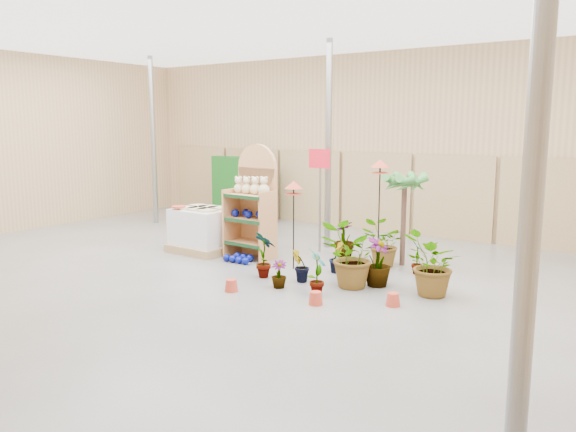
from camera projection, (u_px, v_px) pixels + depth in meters
name	position (u px, v px, depth m)	size (l,w,h in m)	color
room	(256.00, 152.00, 10.06)	(15.20, 12.10, 4.70)	#60605E
display_shelf	(255.00, 206.00, 11.45)	(1.00, 0.65, 2.32)	#B57C4D
teddy_bears	(252.00, 187.00, 11.28)	(0.86, 0.23, 0.37)	beige
gazing_balls_shelf	(250.00, 214.00, 11.36)	(0.85, 0.29, 0.16)	navy
gazing_balls_floor	(239.00, 258.00, 11.14)	(0.63, 0.39, 0.15)	navy
pallet_stack	(203.00, 230.00, 12.03)	(1.34, 1.13, 0.97)	#9B7E54
charcoal_planters	(235.00, 218.00, 13.86)	(0.80, 0.50, 1.00)	#2E2E37
trellis_stock	(242.00, 189.00, 15.88)	(2.00, 0.30, 1.80)	#145216
offer_sign	(320.00, 179.00, 11.80)	(0.50, 0.08, 2.20)	gray
bird_table_front	(294.00, 188.00, 10.38)	(0.34, 0.34, 1.67)	black
bird_table_right	(380.00, 168.00, 9.97)	(0.34, 0.34, 2.09)	black
bird_table_back	(262.00, 165.00, 14.48)	(0.34, 0.34, 1.80)	black
palm	(405.00, 181.00, 10.66)	(0.70, 0.70, 1.90)	#4B3328
potted_plant_0	(264.00, 254.00, 9.97)	(0.45, 0.30, 0.85)	#367C34
potted_plant_1	(300.00, 266.00, 9.70)	(0.32, 0.26, 0.58)	#367C34
potted_plant_2	(350.00, 256.00, 9.33)	(0.97, 0.84, 1.08)	#367C34
potted_plant_3	(378.00, 262.00, 9.46)	(0.47, 0.47, 0.83)	#367C34
potted_plant_4	(417.00, 257.00, 10.20)	(0.34, 0.23, 0.65)	#367C34
potted_plant_5	(336.00, 257.00, 10.35)	(0.31, 0.25, 0.57)	#367C34
potted_plant_6	(382.00, 244.00, 10.77)	(0.79, 0.69, 0.88)	#367C34
potted_plant_7	(279.00, 274.00, 9.37)	(0.26, 0.26, 0.47)	#367C34
potted_plant_8	(317.00, 272.00, 8.94)	(0.41, 0.28, 0.77)	#367C34
potted_plant_10	(433.00, 265.00, 8.85)	(0.93, 0.81, 1.03)	#367C34
potted_plant_11	(344.00, 239.00, 11.58)	(0.41, 0.41, 0.74)	#367C34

